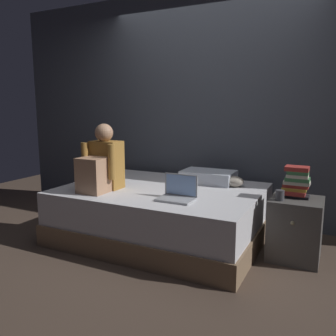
% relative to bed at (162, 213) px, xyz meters
% --- Properties ---
extents(ground_plane, '(8.00, 8.00, 0.00)m').
position_rel_bed_xyz_m(ground_plane, '(0.20, -0.30, -0.26)').
color(ground_plane, '#47382D').
extents(wall_back, '(5.60, 0.10, 2.70)m').
position_rel_bed_xyz_m(wall_back, '(0.20, 0.90, 1.09)').
color(wall_back, '#424751').
rests_on(wall_back, ground_plane).
extents(bed, '(2.00, 1.50, 0.54)m').
position_rel_bed_xyz_m(bed, '(0.00, 0.00, 0.00)').
color(bed, '#7A6047').
rests_on(bed, ground_plane).
extents(nightstand, '(0.44, 0.46, 0.55)m').
position_rel_bed_xyz_m(nightstand, '(1.30, 0.08, 0.01)').
color(nightstand, '#474442').
rests_on(nightstand, ground_plane).
extents(person_sitting, '(0.39, 0.44, 0.66)m').
position_rel_bed_xyz_m(person_sitting, '(-0.50, -0.34, 0.52)').
color(person_sitting, olive).
rests_on(person_sitting, bed).
extents(laptop, '(0.32, 0.23, 0.22)m').
position_rel_bed_xyz_m(laptop, '(0.34, -0.34, 0.33)').
color(laptop, '#9EA0A5').
rests_on(laptop, bed).
extents(pillow, '(0.56, 0.36, 0.13)m').
position_rel_bed_xyz_m(pillow, '(0.34, 0.45, 0.34)').
color(pillow, silver).
rests_on(pillow, bed).
extents(book_stack, '(0.23, 0.17, 0.28)m').
position_rel_bed_xyz_m(book_stack, '(1.28, 0.13, 0.43)').
color(book_stack, black).
rests_on(book_stack, nightstand).
extents(mug, '(0.08, 0.08, 0.09)m').
position_rel_bed_xyz_m(mug, '(1.17, -0.04, 0.33)').
color(mug, '#3D3D42').
rests_on(mug, nightstand).
extents(clothes_pile, '(0.36, 0.17, 0.11)m').
position_rel_bed_xyz_m(clothes_pile, '(0.58, 0.37, 0.32)').
color(clothes_pile, '#3D4C8E').
rests_on(clothes_pile, bed).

